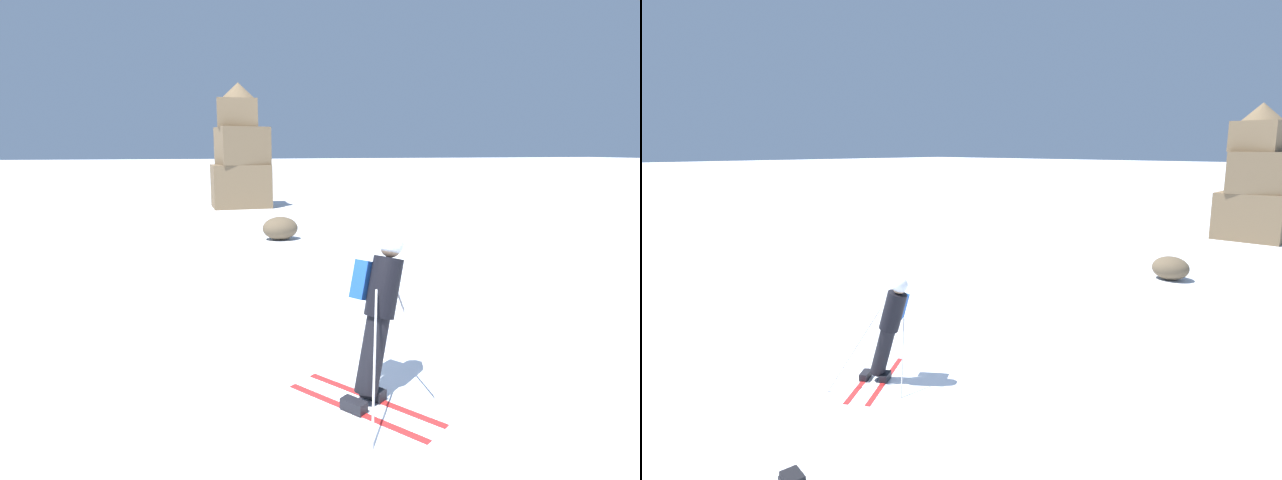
{
  "view_description": "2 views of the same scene",
  "coord_description": "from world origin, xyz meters",
  "views": [
    {
      "loc": [
        -1.53,
        -4.73,
        2.77
      ],
      "look_at": [
        0.93,
        3.65,
        1.18
      ],
      "focal_mm": 28.0,
      "sensor_mm": 36.0,
      "label": 1
    },
    {
      "loc": [
        6.97,
        -4.94,
        3.99
      ],
      "look_at": [
        -1.14,
        3.85,
        1.77
      ],
      "focal_mm": 28.0,
      "sensor_mm": 36.0,
      "label": 2
    }
  ],
  "objects": [
    {
      "name": "ground_plane",
      "position": [
        0.0,
        0.0,
        0.0
      ],
      "size": [
        300.0,
        300.0,
        0.0
      ],
      "primitive_type": "plane",
      "color": "white"
    },
    {
      "name": "skier",
      "position": [
        0.59,
        0.18,
        1.06
      ],
      "size": [
        1.53,
        1.76,
        1.91
      ],
      "rotation": [
        0.0,
        0.0,
        0.58
      ],
      "color": "red",
      "rests_on": "ground"
    },
    {
      "name": "rock_pillar",
      "position": [
        1.63,
        19.65,
        2.46
      ],
      "size": [
        2.73,
        2.4,
        5.87
      ],
      "color": "brown",
      "rests_on": "ground"
    },
    {
      "name": "exposed_boulder_1",
      "position": [
        1.59,
        10.33,
        0.36
      ],
      "size": [
        1.1,
        0.94,
        0.72
      ],
      "primitive_type": "ellipsoid",
      "color": "brown",
      "rests_on": "ground"
    }
  ]
}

